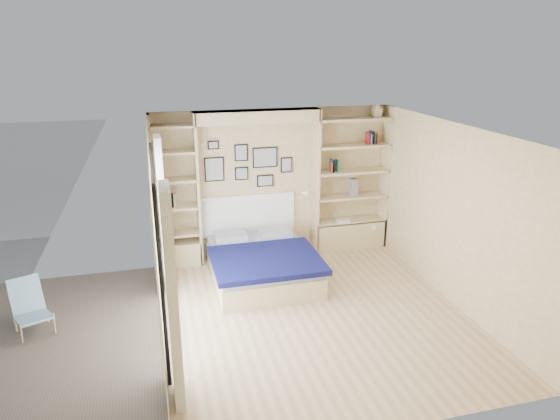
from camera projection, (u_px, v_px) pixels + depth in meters
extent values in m
plane|color=tan|center=(313.00, 313.00, 6.81)|extent=(4.50, 4.50, 0.00)
plane|color=#DAC087|center=(274.00, 182.00, 8.48)|extent=(4.00, 0.00, 4.00)
plane|color=#DAC087|center=(397.00, 316.00, 4.35)|extent=(4.00, 0.00, 4.00)
plane|color=#DAC087|center=(156.00, 242.00, 5.94)|extent=(0.00, 4.50, 4.50)
plane|color=#DAC087|center=(453.00, 215.00, 6.89)|extent=(0.00, 4.50, 4.50)
plane|color=white|center=(318.00, 131.00, 6.02)|extent=(4.50, 4.50, 0.00)
cube|color=beige|center=(198.00, 191.00, 8.01)|extent=(0.04, 0.35, 2.50)
cube|color=beige|center=(316.00, 182.00, 8.49)|extent=(0.04, 0.35, 2.50)
cube|color=beige|center=(257.00, 117.00, 7.88)|extent=(2.00, 0.35, 0.20)
cube|color=beige|center=(385.00, 178.00, 8.79)|extent=(0.04, 0.35, 2.50)
cube|color=beige|center=(154.00, 194.00, 7.85)|extent=(0.04, 0.35, 2.50)
cube|color=beige|center=(349.00, 234.00, 8.96)|extent=(1.30, 0.35, 0.50)
cube|color=beige|center=(180.00, 253.00, 8.26)|extent=(0.70, 0.35, 0.40)
cube|color=black|center=(152.00, 162.00, 5.63)|extent=(0.04, 2.08, 0.06)
cube|color=black|center=(166.00, 331.00, 6.34)|extent=(0.04, 2.08, 0.06)
cube|color=black|center=(162.00, 293.00, 5.06)|extent=(0.04, 0.06, 2.20)
cube|color=black|center=(157.00, 225.00, 6.93)|extent=(0.04, 0.06, 2.20)
cube|color=silver|center=(158.00, 252.00, 5.99)|extent=(0.01, 2.00, 2.20)
cube|color=white|center=(173.00, 301.00, 4.81)|extent=(0.10, 0.45, 2.30)
cube|color=white|center=(163.00, 215.00, 7.19)|extent=(0.10, 0.45, 2.30)
cube|color=beige|center=(350.00, 221.00, 8.88)|extent=(1.30, 0.35, 0.04)
cube|color=beige|center=(351.00, 196.00, 8.74)|extent=(1.30, 0.35, 0.04)
cube|color=beige|center=(352.00, 171.00, 8.59)|extent=(1.30, 0.35, 0.04)
cube|color=beige|center=(353.00, 146.00, 8.45)|extent=(1.30, 0.35, 0.04)
cube|color=beige|center=(354.00, 119.00, 8.31)|extent=(1.30, 0.35, 0.04)
cube|color=beige|center=(178.00, 233.00, 8.15)|extent=(0.70, 0.35, 0.04)
cube|color=beige|center=(177.00, 207.00, 8.01)|extent=(0.70, 0.35, 0.04)
cube|color=beige|center=(175.00, 180.00, 7.86)|extent=(0.70, 0.35, 0.04)
cube|color=beige|center=(173.00, 152.00, 7.72)|extent=(0.70, 0.35, 0.04)
cube|color=beige|center=(171.00, 126.00, 7.59)|extent=(0.70, 0.35, 0.04)
cube|color=beige|center=(262.00, 269.00, 7.77)|extent=(1.50, 1.88, 0.33)
cube|color=#9BA1A9|center=(262.00, 256.00, 7.70)|extent=(1.46, 1.84, 0.10)
cube|color=#0C0E3B|center=(266.00, 260.00, 7.38)|extent=(1.60, 1.32, 0.08)
cube|color=#9BA1A9|center=(231.00, 237.00, 8.16)|extent=(0.52, 0.38, 0.12)
cube|color=#9BA1A9|center=(275.00, 233.00, 8.34)|extent=(0.52, 0.38, 0.12)
cube|color=white|center=(249.00, 215.00, 8.51)|extent=(1.60, 0.04, 0.70)
cube|color=black|center=(214.00, 169.00, 8.12)|extent=(0.32, 0.02, 0.40)
cube|color=gray|center=(214.00, 169.00, 8.11)|extent=(0.28, 0.01, 0.36)
cube|color=black|center=(241.00, 153.00, 8.15)|extent=(0.22, 0.02, 0.28)
cube|color=gray|center=(241.00, 153.00, 8.14)|extent=(0.18, 0.01, 0.24)
cube|color=black|center=(242.00, 173.00, 8.26)|extent=(0.22, 0.02, 0.22)
cube|color=gray|center=(242.00, 174.00, 8.25)|extent=(0.18, 0.01, 0.18)
cube|color=black|center=(265.00, 157.00, 8.28)|extent=(0.42, 0.02, 0.34)
cube|color=gray|center=(265.00, 158.00, 8.27)|extent=(0.38, 0.01, 0.30)
cube|color=black|center=(265.00, 181.00, 8.40)|extent=(0.28, 0.02, 0.20)
cube|color=gray|center=(265.00, 181.00, 8.39)|extent=(0.24, 0.01, 0.16)
cube|color=black|center=(286.00, 165.00, 8.41)|extent=(0.20, 0.02, 0.26)
cube|color=gray|center=(287.00, 165.00, 8.40)|extent=(0.16, 0.01, 0.22)
cube|color=black|center=(213.00, 145.00, 7.99)|extent=(0.18, 0.02, 0.14)
cube|color=gray|center=(213.00, 145.00, 7.98)|extent=(0.14, 0.01, 0.10)
cylinder|color=silver|center=(207.00, 199.00, 8.02)|extent=(0.20, 0.02, 0.02)
cone|color=white|center=(214.00, 200.00, 8.05)|extent=(0.13, 0.12, 0.15)
cylinder|color=silver|center=(309.00, 192.00, 8.42)|extent=(0.20, 0.02, 0.02)
cone|color=white|center=(304.00, 193.00, 8.41)|extent=(0.13, 0.12, 0.15)
cube|color=#9C4824|center=(331.00, 167.00, 8.47)|extent=(0.02, 0.15, 0.16)
cube|color=navy|center=(332.00, 166.00, 8.46)|extent=(0.03, 0.15, 0.22)
cube|color=black|center=(332.00, 166.00, 8.46)|extent=(0.03, 0.15, 0.21)
cube|color=#21533C|center=(337.00, 166.00, 8.48)|extent=(0.03, 0.15, 0.20)
cube|color=#A51E1E|center=(368.00, 138.00, 8.47)|extent=(0.02, 0.15, 0.19)
cube|color=navy|center=(368.00, 138.00, 8.47)|extent=(0.03, 0.15, 0.20)
cube|color=black|center=(371.00, 137.00, 8.48)|extent=(0.03, 0.15, 0.22)
cube|color=#BFB28C|center=(370.00, 139.00, 8.48)|extent=(0.04, 0.15, 0.17)
cube|color=#26593F|center=(375.00, 137.00, 8.50)|extent=(0.03, 0.15, 0.21)
cube|color=#A51E1E|center=(375.00, 138.00, 8.50)|extent=(0.03, 0.15, 0.19)
cube|color=navy|center=(173.00, 201.00, 7.96)|extent=(0.02, 0.15, 0.16)
cube|color=black|center=(172.00, 200.00, 7.95)|extent=(0.03, 0.15, 0.20)
cube|color=#BFB28C|center=(175.00, 200.00, 7.95)|extent=(0.03, 0.15, 0.22)
cube|color=beige|center=(377.00, 113.00, 8.36)|extent=(0.13, 0.13, 0.15)
cone|color=beige|center=(377.00, 106.00, 8.33)|extent=(0.20, 0.20, 0.08)
cube|color=slate|center=(353.00, 187.00, 8.69)|extent=(0.12, 0.12, 0.30)
cube|color=white|center=(343.00, 220.00, 8.78)|extent=(0.22, 0.16, 0.03)
cube|color=#695A4D|center=(27.00, 352.00, 5.96)|extent=(3.20, 4.00, 0.05)
cylinder|color=tan|center=(21.00, 334.00, 6.02)|extent=(0.07, 0.12, 0.34)
cylinder|color=tan|center=(54.00, 324.00, 6.24)|extent=(0.07, 0.12, 0.34)
cylinder|color=tan|center=(12.00, 312.00, 6.35)|extent=(0.14, 0.27, 0.56)
cylinder|color=tan|center=(44.00, 303.00, 6.57)|extent=(0.14, 0.27, 0.56)
cube|color=#2B7DBB|center=(34.00, 318.00, 6.24)|extent=(0.54, 0.58, 0.13)
cube|color=#2B7DBB|center=(26.00, 295.00, 6.42)|extent=(0.43, 0.32, 0.45)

